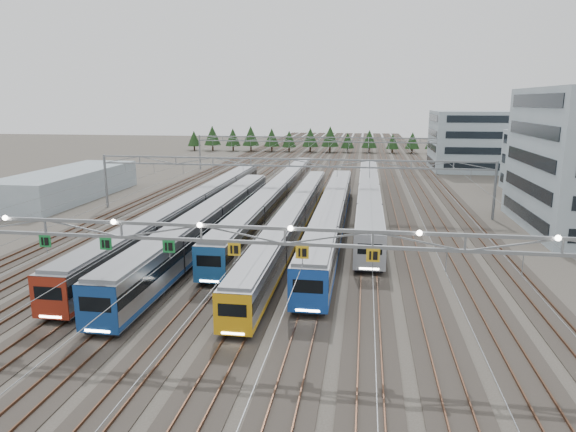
# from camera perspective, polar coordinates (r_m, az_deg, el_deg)

# --- Properties ---
(ground) EXTENTS (400.00, 400.00, 0.00)m
(ground) POSITION_cam_1_polar(r_m,az_deg,el_deg) (36.84, -9.20, -12.92)
(ground) COLOR #47423A
(ground) RESTS_ON ground
(track_bed) EXTENTS (54.00, 260.00, 5.42)m
(track_bed) POSITION_cam_1_polar(r_m,az_deg,el_deg) (132.75, 3.98, 6.44)
(track_bed) COLOR #2D2823
(track_bed) RESTS_ON ground
(train_a) EXTENTS (2.89, 64.36, 3.77)m
(train_a) POSITION_cam_1_polar(r_m,az_deg,el_deg) (68.28, -10.25, 0.91)
(train_a) COLOR black
(train_a) RESTS_ON ground
(train_b) EXTENTS (3.05, 51.25, 3.98)m
(train_b) POSITION_cam_1_polar(r_m,az_deg,el_deg) (59.22, -8.67, -0.73)
(train_b) COLOR black
(train_b) RESTS_ON ground
(train_c) EXTENTS (2.91, 68.94, 3.79)m
(train_c) POSITION_cam_1_polar(r_m,az_deg,el_deg) (76.70, -1.19, 2.40)
(train_c) COLOR black
(train_c) RESTS_ON ground
(train_d) EXTENTS (2.67, 59.68, 3.47)m
(train_d) POSITION_cam_1_polar(r_m,az_deg,el_deg) (62.46, 0.71, -0.12)
(train_d) COLOR black
(train_d) RESTS_ON ground
(train_e) EXTENTS (3.03, 53.28, 3.94)m
(train_e) POSITION_cam_1_polar(r_m,az_deg,el_deg) (63.09, 4.90, 0.19)
(train_e) COLOR black
(train_e) RESTS_ON ground
(train_f) EXTENTS (3.03, 59.28, 3.95)m
(train_f) POSITION_cam_1_polar(r_m,az_deg,el_deg) (76.08, 8.95, 2.23)
(train_f) COLOR black
(train_f) RESTS_ON ground
(gantry_near) EXTENTS (56.36, 0.61, 8.08)m
(gantry_near) POSITION_cam_1_polar(r_m,az_deg,el_deg) (34.30, -9.75, -2.25)
(gantry_near) COLOR gray
(gantry_near) RESTS_ON ground
(gantry_mid) EXTENTS (56.36, 0.36, 8.00)m
(gantry_mid) POSITION_cam_1_polar(r_m,az_deg,el_deg) (72.94, 0.17, 5.24)
(gantry_mid) COLOR gray
(gantry_mid) RESTS_ON ground
(gantry_far) EXTENTS (56.36, 0.36, 8.00)m
(gantry_far) POSITION_cam_1_polar(r_m,az_deg,el_deg) (117.41, 3.41, 8.04)
(gantry_far) COLOR gray
(gantry_far) RESTS_ON ground
(depot_bldg_mid) EXTENTS (14.00, 16.00, 10.69)m
(depot_bldg_mid) POSITION_cam_1_polar(r_m,az_deg,el_deg) (99.34, 27.57, 5.19)
(depot_bldg_mid) COLOR #92A6AE
(depot_bldg_mid) RESTS_ON ground
(depot_bldg_north) EXTENTS (22.00, 18.00, 13.56)m
(depot_bldg_north) POSITION_cam_1_polar(r_m,az_deg,el_deg) (128.04, 20.66, 7.82)
(depot_bldg_north) COLOR #92A6AE
(depot_bldg_north) RESTS_ON ground
(west_shed) EXTENTS (10.00, 30.00, 4.60)m
(west_shed) POSITION_cam_1_polar(r_m,az_deg,el_deg) (92.53, -23.22, 3.24)
(west_shed) COLOR #92A6AE
(west_shed) RESTS_ON ground
(treeline) EXTENTS (81.20, 5.60, 7.02)m
(treeline) POSITION_cam_1_polar(r_m,az_deg,el_deg) (163.27, 2.32, 8.59)
(treeline) COLOR #332114
(treeline) RESTS_ON ground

